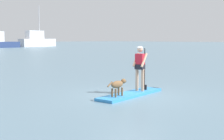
% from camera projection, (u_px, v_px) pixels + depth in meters
% --- Properties ---
extents(ground_plane, '(400.00, 400.00, 0.00)m').
position_uv_depth(ground_plane, '(131.00, 95.00, 11.86)').
color(ground_plane, slate).
extents(paddleboard, '(3.67, 1.18, 0.10)m').
position_uv_depth(paddleboard, '(134.00, 93.00, 12.04)').
color(paddleboard, '#338CD8').
rests_on(paddleboard, ground_plane).
extents(person_paddler, '(0.63, 0.52, 1.75)m').
position_uv_depth(person_paddler, '(140.00, 65.00, 12.25)').
color(person_paddler, tan).
rests_on(person_paddler, paddleboard).
extents(dog, '(1.10, 0.30, 0.59)m').
position_uv_depth(dog, '(118.00, 85.00, 11.17)').
color(dog, brown).
rests_on(dog, paddleboard).
extents(moored_boat_starboard, '(12.03, 4.75, 11.27)m').
position_uv_depth(moored_boat_starboard, '(37.00, 41.00, 86.58)').
color(moored_boat_starboard, silver).
rests_on(moored_boat_starboard, ground_plane).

